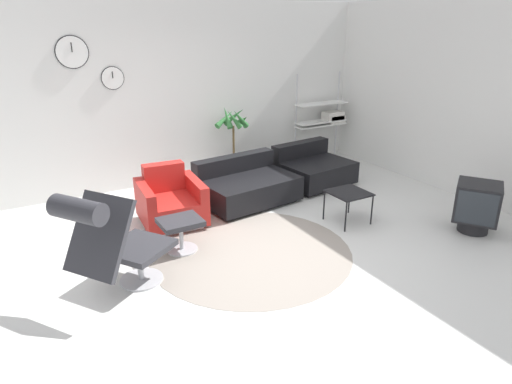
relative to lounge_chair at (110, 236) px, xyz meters
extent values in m
plane|color=silver|center=(1.62, 0.23, -0.66)|extent=(12.00, 12.00, 0.00)
cube|color=silver|center=(1.62, 2.98, 0.74)|extent=(12.00, 0.06, 2.80)
cylinder|color=black|center=(0.35, 2.94, 1.42)|extent=(0.44, 0.01, 0.44)
cylinder|color=white|center=(0.35, 2.94, 1.42)|extent=(0.42, 0.02, 0.42)
cube|color=black|center=(0.35, 2.92, 1.49)|extent=(0.01, 0.01, 0.13)
cylinder|color=black|center=(0.86, 2.94, 1.05)|extent=(0.33, 0.01, 0.33)
cylinder|color=white|center=(0.86, 2.94, 1.05)|extent=(0.31, 0.02, 0.31)
cube|color=black|center=(0.86, 2.92, 1.09)|extent=(0.01, 0.01, 0.09)
cube|color=silver|center=(5.19, 0.23, 0.74)|extent=(0.06, 12.00, 2.80)
cylinder|color=gray|center=(1.57, 0.16, -0.66)|extent=(2.31, 2.31, 0.01)
cylinder|color=#BCBCC1|center=(0.30, 0.20, -0.65)|extent=(0.61, 0.61, 0.02)
cylinder|color=#BCBCC1|center=(0.30, 0.20, -0.49)|extent=(0.06, 0.06, 0.32)
cube|color=#2D2D33|center=(0.30, 0.20, -0.29)|extent=(0.80, 0.79, 0.06)
cube|color=#2D2D33|center=(-0.10, -0.07, 0.06)|extent=(0.67, 0.70, 0.66)
cylinder|color=#2D2D33|center=(-0.26, -0.18, 0.38)|extent=(0.45, 0.53, 0.20)
cylinder|color=#BCBCC1|center=(0.90, 0.61, -0.65)|extent=(0.36, 0.36, 0.02)
cylinder|color=#BCBCC1|center=(0.90, 0.61, -0.49)|extent=(0.05, 0.05, 0.31)
cube|color=#2D2D33|center=(0.90, 0.61, -0.31)|extent=(0.47, 0.40, 0.06)
cube|color=silver|center=(1.06, 1.37, -0.63)|extent=(0.69, 0.72, 0.06)
cube|color=red|center=(1.06, 1.37, -0.45)|extent=(0.61, 0.86, 0.30)
cube|color=red|center=(1.09, 1.68, -0.12)|extent=(0.55, 0.23, 0.37)
cube|color=red|center=(1.39, 1.34, -0.35)|extent=(0.19, 0.82, 0.50)
cube|color=red|center=(0.74, 1.39, -0.35)|extent=(0.19, 0.82, 0.50)
cube|color=black|center=(2.27, 1.50, -0.64)|extent=(1.28, 0.90, 0.05)
cube|color=black|center=(2.27, 1.50, -0.45)|extent=(1.43, 1.06, 0.34)
cube|color=black|center=(2.24, 1.85, -0.16)|extent=(1.35, 0.34, 0.24)
cube|color=black|center=(3.58, 1.65, -0.64)|extent=(1.04, 0.88, 0.05)
cube|color=black|center=(3.58, 1.65, -0.45)|extent=(1.16, 1.03, 0.34)
cube|color=black|center=(3.54, 2.00, -0.16)|extent=(1.08, 0.31, 0.24)
cube|color=black|center=(3.07, 0.25, -0.25)|extent=(0.48, 0.48, 0.02)
cylinder|color=black|center=(2.86, 0.04, -0.46)|extent=(0.02, 0.02, 0.40)
cylinder|color=black|center=(3.29, 0.04, -0.46)|extent=(0.02, 0.02, 0.40)
cylinder|color=black|center=(2.86, 0.47, -0.46)|extent=(0.02, 0.02, 0.40)
cylinder|color=black|center=(3.29, 0.47, -0.46)|extent=(0.02, 0.02, 0.40)
cylinder|color=black|center=(4.26, -0.76, -0.58)|extent=(0.36, 0.36, 0.17)
cube|color=black|center=(4.26, -0.76, -0.26)|extent=(0.68, 0.69, 0.47)
cube|color=#282D33|center=(4.05, -0.90, -0.26)|extent=(0.26, 0.38, 0.41)
cylinder|color=#333338|center=(2.59, 2.53, -0.55)|extent=(0.29, 0.29, 0.22)
cylinder|color=#382819|center=(2.59, 2.53, -0.45)|extent=(0.27, 0.27, 0.02)
cylinder|color=brown|center=(2.59, 2.53, -0.10)|extent=(0.04, 0.04, 0.67)
cone|color=#2D6B33|center=(2.75, 2.52, 0.31)|extent=(0.14, 0.38, 0.25)
cone|color=#2D6B33|center=(2.67, 2.67, 0.35)|extent=(0.37, 0.28, 0.32)
cone|color=#2D6B33|center=(2.52, 2.71, 0.33)|extent=(0.42, 0.24, 0.28)
cone|color=#2D6B33|center=(2.48, 2.53, 0.38)|extent=(0.10, 0.29, 0.35)
cone|color=#2D6B33|center=(2.55, 2.44, 0.36)|extent=(0.30, 0.19, 0.32)
cone|color=#2D6B33|center=(2.64, 2.40, 0.37)|extent=(0.37, 0.23, 0.36)
cylinder|color=#BCBCC1|center=(4.01, 2.82, 0.14)|extent=(0.03, 0.03, 1.60)
cylinder|color=#BCBCC1|center=(4.97, 2.82, 0.14)|extent=(0.03, 0.03, 1.60)
cube|color=white|center=(4.49, 2.70, 0.01)|extent=(1.01, 0.28, 0.02)
cube|color=white|center=(4.49, 2.70, 0.07)|extent=(1.01, 0.28, 0.02)
cube|color=white|center=(4.49, 2.70, 0.40)|extent=(1.01, 0.28, 0.02)
cube|color=beige|center=(4.81, 2.69, 0.09)|extent=(0.33, 0.24, 0.14)
cube|color=silver|center=(4.76, 2.69, 0.16)|extent=(0.36, 0.24, 0.15)
camera|label=1|loc=(-0.72, -3.90, 1.86)|focal=32.00mm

